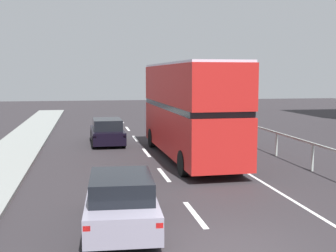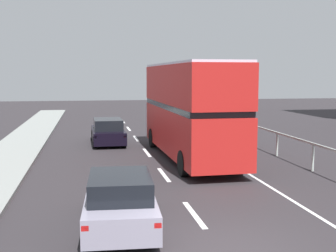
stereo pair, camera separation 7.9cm
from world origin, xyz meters
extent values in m
cube|color=#2C282B|center=(0.00, 0.00, -0.05)|extent=(75.77, 120.00, 0.10)
cube|color=silver|center=(0.00, 2.55, 0.00)|extent=(0.16, 2.45, 0.01)
cube|color=silver|center=(0.00, 7.65, 0.00)|extent=(0.16, 2.45, 0.01)
cube|color=silver|center=(0.00, 12.76, 0.00)|extent=(0.16, 2.45, 0.01)
cube|color=silver|center=(0.00, 17.87, 0.00)|extent=(0.16, 2.45, 0.01)
cube|color=silver|center=(0.00, 22.98, 0.00)|extent=(0.16, 2.45, 0.01)
cube|color=silver|center=(0.00, 28.08, 0.00)|extent=(0.16, 2.45, 0.01)
cube|color=silver|center=(3.33, 9.00, 0.00)|extent=(0.12, 46.00, 0.01)
cube|color=#ADBAB3|center=(6.06, 9.00, 1.12)|extent=(0.08, 42.00, 0.08)
cylinder|color=#ADBAB3|center=(6.06, 7.25, 0.56)|extent=(0.10, 0.10, 1.12)
cylinder|color=#ADBAB3|center=(6.06, 10.75, 0.56)|extent=(0.10, 0.10, 1.12)
cylinder|color=#ADBAB3|center=(6.06, 14.25, 0.56)|extent=(0.10, 0.10, 1.12)
cylinder|color=#ADBAB3|center=(6.06, 17.75, 0.56)|extent=(0.10, 0.10, 1.12)
cylinder|color=#ADBAB3|center=(6.06, 21.25, 0.56)|extent=(0.10, 0.10, 1.12)
cylinder|color=#ADBAB3|center=(6.06, 24.75, 0.56)|extent=(0.10, 0.10, 1.12)
cylinder|color=#ADBAB3|center=(6.06, 28.25, 0.56)|extent=(0.10, 0.10, 1.12)
cube|color=red|center=(1.74, 10.79, 1.35)|extent=(2.68, 10.20, 2.00)
cube|color=black|center=(1.74, 10.79, 2.47)|extent=(2.69, 9.79, 0.24)
cube|color=red|center=(1.74, 10.79, 3.45)|extent=(2.68, 10.20, 1.73)
cube|color=silver|center=(1.74, 10.79, 4.37)|extent=(2.62, 9.99, 0.10)
cube|color=black|center=(1.62, 15.84, 1.45)|extent=(2.19, 0.09, 1.40)
cube|color=yellow|center=(1.62, 15.84, 3.89)|extent=(1.46, 0.08, 0.28)
cylinder|color=black|center=(0.54, 14.43, 0.50)|extent=(0.30, 1.01, 1.00)
cylinder|color=black|center=(2.77, 14.48, 0.50)|extent=(0.30, 1.01, 1.00)
cylinder|color=black|center=(0.71, 7.29, 0.50)|extent=(0.30, 1.01, 1.00)
cylinder|color=black|center=(2.94, 7.35, 0.50)|extent=(0.30, 1.01, 1.00)
cube|color=gray|center=(-2.10, 1.95, 0.51)|extent=(1.96, 4.18, 0.66)
cube|color=black|center=(-2.11, 1.74, 1.11)|extent=(1.65, 2.33, 0.55)
cube|color=red|center=(-2.98, -0.02, 0.68)|extent=(0.16, 0.07, 0.12)
cube|color=red|center=(-1.44, -0.11, 0.68)|extent=(0.16, 0.07, 0.12)
cylinder|color=black|center=(-2.82, 3.33, 0.32)|extent=(0.23, 0.65, 0.64)
cylinder|color=black|center=(-1.24, 3.25, 0.32)|extent=(0.23, 0.65, 0.64)
cylinder|color=black|center=(-2.96, 0.65, 0.32)|extent=(0.23, 0.65, 0.64)
cylinder|color=black|center=(-1.38, 0.56, 0.32)|extent=(0.23, 0.65, 0.64)
cube|color=black|center=(-1.79, 16.08, 0.51)|extent=(1.82, 4.33, 0.66)
cube|color=black|center=(-1.79, 15.87, 1.14)|extent=(1.58, 2.39, 0.59)
cube|color=red|center=(-2.52, 13.95, 0.68)|extent=(0.16, 0.06, 0.12)
cube|color=red|center=(-0.98, 13.98, 0.68)|extent=(0.16, 0.06, 0.12)
cylinder|color=black|center=(-2.61, 17.52, 0.32)|extent=(0.21, 0.64, 0.64)
cylinder|color=black|center=(-1.03, 17.55, 0.32)|extent=(0.21, 0.64, 0.64)
cylinder|color=black|center=(-2.55, 14.62, 0.32)|extent=(0.21, 0.64, 0.64)
cylinder|color=black|center=(-0.97, 14.65, 0.32)|extent=(0.21, 0.64, 0.64)
camera|label=1|loc=(-2.94, -9.30, 3.88)|focal=47.97mm
camera|label=2|loc=(-2.86, -9.31, 3.88)|focal=47.97mm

